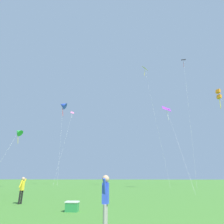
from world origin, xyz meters
name	(u,v)px	position (x,y,z in m)	size (l,w,h in m)	color
kite_orange_box	(219,94)	(17.13, 37.04, 18.19)	(2.79, 8.11, 19.41)	orange
kite_pink_low	(71,118)	(-16.71, 42.78, 15.83)	(1.31, 10.94, 18.04)	pink
kite_green_small	(18,132)	(-21.69, 29.38, 9.24)	(1.62, 5.96, 10.04)	green
kite_black_large	(184,69)	(10.75, 36.62, 24.65)	(3.78, 8.15, 27.83)	black
kite_purple_streamer	(167,112)	(4.34, 27.85, 11.63)	(1.45, 11.68, 12.83)	purple
kite_blue_delta	(63,105)	(-19.55, 43.83, 19.83)	(4.59, 8.88, 21.00)	blue
kite_yellow_diamond	(146,73)	(1.96, 34.91, 23.02)	(3.02, 5.77, 24.92)	yellow
person_with_spool	(105,197)	(-2.33, 3.90, 0.92)	(0.21, 0.50, 1.54)	gray
person_far_back	(22,188)	(-8.22, 9.70, 0.91)	(0.22, 0.48, 1.51)	black
picnic_cooler	(72,206)	(-4.36, 7.40, 0.22)	(0.60, 0.40, 0.44)	#2D8C47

